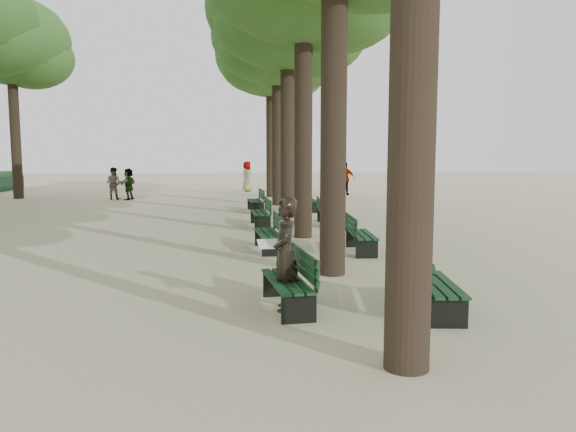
{
  "coord_description": "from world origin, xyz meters",
  "views": [
    {
      "loc": [
        -0.42,
        -8.04,
        2.46
      ],
      "look_at": [
        0.6,
        3.0,
        1.2
      ],
      "focal_mm": 35.0,
      "sensor_mm": 36.0,
      "label": 1
    }
  ],
  "objects": [
    {
      "name": "pedestrian_e",
      "position": [
        -5.99,
        21.67,
        0.82
      ],
      "size": [
        0.87,
        1.53,
        1.64
      ],
      "primitive_type": "imported",
      "rotation": [
        0.0,
        0.0,
        4.33
      ],
      "color": "#262628",
      "rests_on": "ground"
    },
    {
      "name": "bench_left_1",
      "position": [
        0.37,
        5.85,
        0.27
      ],
      "size": [
        0.7,
        1.84,
        0.92
      ],
      "color": "black",
      "rests_on": "ground"
    },
    {
      "name": "bench_left_3",
      "position": [
        0.37,
        15.31,
        0.27
      ],
      "size": [
        0.71,
        1.84,
        0.92
      ],
      "color": "black",
      "rests_on": "ground"
    },
    {
      "name": "ground",
      "position": [
        0.0,
        0.0,
        0.0
      ],
      "size": [
        120.0,
        120.0,
        0.0
      ],
      "primitive_type": "plane",
      "color": "#BEB68F",
      "rests_on": "ground"
    },
    {
      "name": "bench_right_3",
      "position": [
        2.63,
        15.26,
        0.27
      ],
      "size": [
        0.58,
        1.8,
        0.92
      ],
      "color": "black",
      "rests_on": "ground"
    },
    {
      "name": "tree_central_3",
      "position": [
        1.5,
        13.0,
        7.65
      ],
      "size": [
        6.0,
        6.0,
        9.95
      ],
      "color": "#33261C",
      "rests_on": "ground"
    },
    {
      "name": "bench_left_0",
      "position": [
        0.37,
        0.57,
        0.27
      ],
      "size": [
        0.78,
        1.85,
        0.92
      ],
      "color": "black",
      "rests_on": "ground"
    },
    {
      "name": "tree_central_4",
      "position": [
        1.5,
        18.0,
        7.65
      ],
      "size": [
        6.0,
        6.0,
        9.95
      ],
      "color": "#33261C",
      "rests_on": "ground"
    },
    {
      "name": "bench_right_1",
      "position": [
        2.63,
        5.39,
        0.27
      ],
      "size": [
        0.66,
        1.83,
        0.92
      ],
      "color": "black",
      "rests_on": "ground"
    },
    {
      "name": "pedestrian_c",
      "position": [
        5.82,
        23.71,
        0.95
      ],
      "size": [
        1.18,
        0.8,
        1.91
      ],
      "primitive_type": "imported",
      "rotation": [
        0.0,
        0.0,
        2.73
      ],
      "color": "#262628",
      "rests_on": "ground"
    },
    {
      "name": "pedestrian_d",
      "position": [
        0.26,
        27.17,
        0.95
      ],
      "size": [
        0.4,
        0.93,
        1.89
      ],
      "primitive_type": "imported",
      "rotation": [
        0.0,
        0.0,
        1.59
      ],
      "color": "#262628",
      "rests_on": "ground"
    },
    {
      "name": "tree_far_5",
      "position": [
        -12.0,
        23.0,
        8.14
      ],
      "size": [
        6.0,
        6.0,
        10.45
      ],
      "color": "#33261C",
      "rests_on": "ground"
    },
    {
      "name": "bench_right_0",
      "position": [
        2.63,
        0.15,
        0.27
      ],
      "size": [
        0.77,
        1.85,
        0.92
      ],
      "color": "black",
      "rests_on": "ground"
    },
    {
      "name": "pedestrian_a",
      "position": [
        -6.8,
        21.86,
        0.84
      ],
      "size": [
        0.88,
        0.56,
        1.68
      ],
      "primitive_type": "imported",
      "rotation": [
        0.0,
        0.0,
        2.84
      ],
      "color": "#262628",
      "rests_on": "ground"
    },
    {
      "name": "tree_central_5",
      "position": [
        1.5,
        23.0,
        7.65
      ],
      "size": [
        6.0,
        6.0,
        9.95
      ],
      "color": "#33261C",
      "rests_on": "ground"
    },
    {
      "name": "bench_right_2",
      "position": [
        2.63,
        10.77,
        0.27
      ],
      "size": [
        0.71,
        1.84,
        0.92
      ],
      "color": "black",
      "rests_on": "ground"
    },
    {
      "name": "bench_left_2",
      "position": [
        0.37,
        10.59,
        0.27
      ],
      "size": [
        0.67,
        1.83,
        0.92
      ],
      "color": "black",
      "rests_on": "ground"
    },
    {
      "name": "man_with_map",
      "position": [
        0.32,
        0.54,
        0.88
      ],
      "size": [
        0.63,
        0.73,
        1.77
      ],
      "color": "black",
      "rests_on": "ground"
    }
  ]
}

